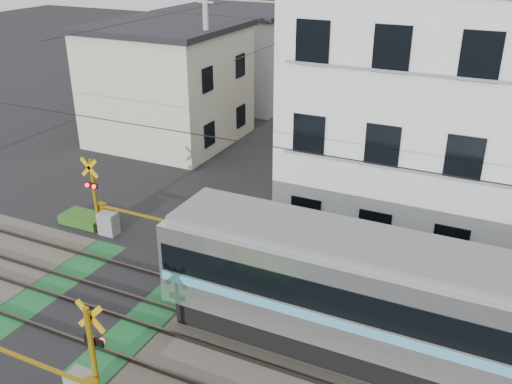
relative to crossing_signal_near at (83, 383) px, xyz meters
The scene contains 10 objects.
ground 4.53m from the crossing_signal_near, 125.29° to the left, with size 120.00×120.00×0.00m, color black.
track_bed 4.53m from the crossing_signal_near, 125.29° to the left, with size 120.00×120.00×0.14m.
crossing_signal_near is the anchor object (origin of this frame).
crossing_signal_far 8.95m from the crossing_signal_near, 125.29° to the left, with size 4.74×0.65×3.09m.
apartment_block 14.95m from the crossing_signal_near, 65.78° to the left, with size 10.20×8.36×9.30m.
houses_row 29.77m from the crossing_signal_near, 94.51° to the left, with size 22.07×31.35×6.80m.
catenary 5.84m from the crossing_signal_near, 47.20° to the left, with size 60.00×5.04×7.00m.
utility_poles 27.12m from the crossing_signal_near, 97.77° to the left, with size 7.90×42.00×8.00m.
pedestrian 31.47m from the crossing_signal_near, 95.22° to the left, with size 0.60×0.40×1.66m, color black.
weed_patches 3.70m from the crossing_signal_near, 103.09° to the left, with size 10.25×8.80×0.40m.
Camera 1 is at (10.92, -11.39, 10.62)m, focal length 40.00 mm.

